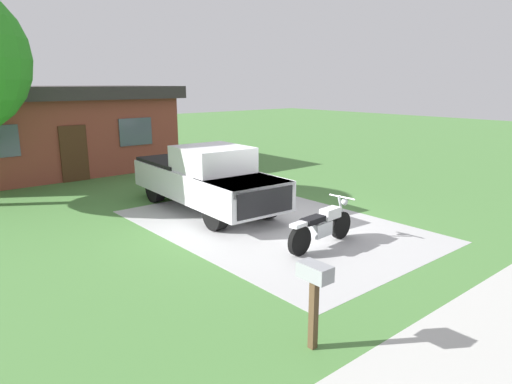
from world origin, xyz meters
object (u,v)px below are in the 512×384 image
at_px(pickup_truck, 205,177).
at_px(neighbor_house, 51,129).
at_px(mailbox, 314,283).
at_px(motorcycle, 322,226).

height_order(pickup_truck, neighbor_house, neighbor_house).
bearing_deg(neighbor_house, mailbox, -94.95).
distance_m(motorcycle, mailbox, 4.19).
height_order(pickup_truck, mailbox, pickup_truck).
bearing_deg(neighbor_house, pickup_truck, -80.21).
distance_m(pickup_truck, mailbox, 7.61).
xyz_separation_m(motorcycle, pickup_truck, (-0.25, 4.34, 0.48)).
distance_m(motorcycle, pickup_truck, 4.37).
xyz_separation_m(motorcycle, neighbor_house, (-1.79, 13.30, 1.32)).
height_order(motorcycle, mailbox, mailbox).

